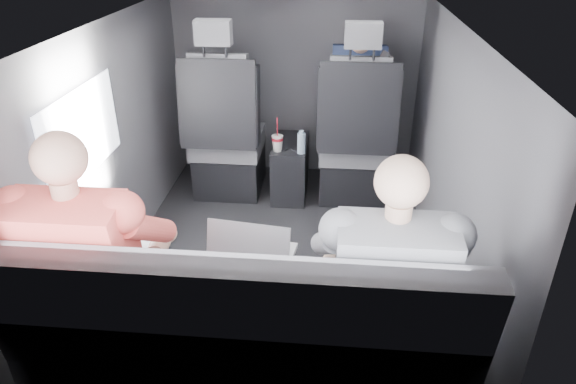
# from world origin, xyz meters

# --- Properties ---
(floor) EXTENTS (2.60, 2.60, 0.00)m
(floor) POSITION_xyz_m (0.00, 0.00, 0.00)
(floor) COLOR black
(floor) RESTS_ON ground
(ceiling) EXTENTS (2.60, 2.60, 0.00)m
(ceiling) POSITION_xyz_m (0.00, 0.00, 1.35)
(ceiling) COLOR #B2B2AD
(ceiling) RESTS_ON panel_back
(panel_left) EXTENTS (0.02, 2.60, 1.35)m
(panel_left) POSITION_xyz_m (-0.90, 0.00, 0.68)
(panel_left) COLOR #56565B
(panel_left) RESTS_ON floor
(panel_right) EXTENTS (0.02, 2.60, 1.35)m
(panel_right) POSITION_xyz_m (0.90, 0.00, 0.68)
(panel_right) COLOR #56565B
(panel_right) RESTS_ON floor
(panel_front) EXTENTS (1.80, 0.02, 1.35)m
(panel_front) POSITION_xyz_m (0.00, 1.30, 0.68)
(panel_front) COLOR #56565B
(panel_front) RESTS_ON floor
(panel_back) EXTENTS (1.80, 0.02, 1.35)m
(panel_back) POSITION_xyz_m (0.00, -1.30, 0.68)
(panel_back) COLOR #56565B
(panel_back) RESTS_ON floor
(side_window) EXTENTS (0.02, 0.75, 0.42)m
(side_window) POSITION_xyz_m (-0.88, -0.30, 0.90)
(side_window) COLOR white
(side_window) RESTS_ON panel_left
(seatbelt) EXTENTS (0.35, 0.11, 0.59)m
(seatbelt) POSITION_xyz_m (0.45, 0.67, 0.80)
(seatbelt) COLOR black
(seatbelt) RESTS_ON front_seat_right
(front_seat_left) EXTENTS (0.52, 0.58, 1.26)m
(front_seat_left) POSITION_xyz_m (-0.45, 0.84, 0.40)
(front_seat_left) COLOR black
(front_seat_left) RESTS_ON floor
(front_seat_right) EXTENTS (0.52, 0.58, 1.26)m
(front_seat_right) POSITION_xyz_m (0.45, 0.84, 0.40)
(front_seat_right) COLOR black
(front_seat_right) RESTS_ON floor
(center_console) EXTENTS (0.24, 0.48, 0.41)m
(center_console) POSITION_xyz_m (0.00, 0.88, 0.20)
(center_console) COLOR black
(center_console) RESTS_ON floor
(rear_bench) EXTENTS (1.60, 0.57, 0.92)m
(rear_bench) POSITION_xyz_m (0.00, -1.06, 0.31)
(rear_bench) COLOR #58585D
(rear_bench) RESTS_ON floor
(soda_cup) EXTENTS (0.08, 0.08, 0.24)m
(soda_cup) POSITION_xyz_m (-0.07, 0.73, 0.46)
(soda_cup) COLOR white
(soda_cup) RESTS_ON center_console
(water_bottle) EXTENTS (0.06, 0.06, 0.16)m
(water_bottle) POSITION_xyz_m (0.09, 0.70, 0.47)
(water_bottle) COLOR #B1D0EF
(water_bottle) RESTS_ON center_console
(laptop_white) EXTENTS (0.44, 0.48, 0.27)m
(laptop_white) POSITION_xyz_m (-0.59, -0.85, 0.64)
(laptop_white) COLOR white
(laptop_white) RESTS_ON passenger_rear_left
(laptop_silver) EXTENTS (0.34, 0.32, 0.23)m
(laptop_silver) POSITION_xyz_m (-0.00, -0.82, 0.63)
(laptop_silver) COLOR #ACACB1
(laptop_silver) RESTS_ON rear_bench
(laptop_black) EXTENTS (0.42, 0.43, 0.25)m
(laptop_black) POSITION_xyz_m (0.51, -0.77, 0.63)
(laptop_black) COLOR black
(laptop_black) RESTS_ON passenger_rear_right
(passenger_rear_left) EXTENTS (0.50, 0.62, 1.22)m
(passenger_rear_left) POSITION_xyz_m (-0.56, -0.97, 0.63)
(passenger_rear_left) COLOR #333439
(passenger_rear_left) RESTS_ON rear_bench
(passenger_rear_right) EXTENTS (0.47, 0.60, 1.18)m
(passenger_rear_right) POSITION_xyz_m (0.51, -0.97, 0.61)
(passenger_rear_right) COLOR navy
(passenger_rear_right) RESTS_ON rear_bench
(passenger_front_right) EXTENTS (0.37, 0.37, 0.71)m
(passenger_front_right) POSITION_xyz_m (0.46, 1.10, 0.74)
(passenger_front_right) COLOR navy
(passenger_front_right) RESTS_ON front_seat_right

